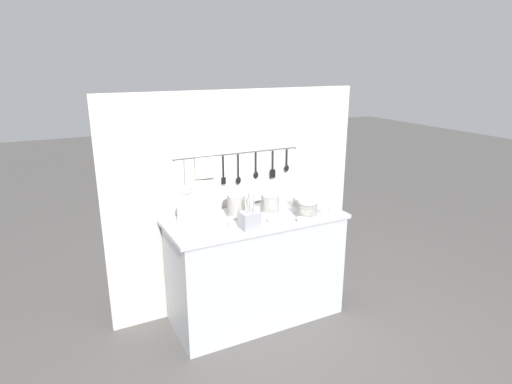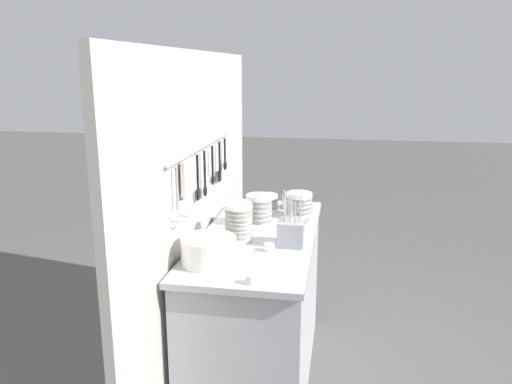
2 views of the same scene
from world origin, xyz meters
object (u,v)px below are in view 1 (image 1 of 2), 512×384
(plate_stack, at_px, (194,212))
(cup_mid_row, at_px, (254,213))
(cup_front_right, at_px, (180,232))
(cutlery_caddy, at_px, (249,220))
(cup_by_caddy, at_px, (301,220))
(bowl_stack_tall_left, at_px, (236,204))
(cup_edge_near, at_px, (220,218))
(bowl_stack_wide_centre, at_px, (307,208))
(bowl_stack_nested_right, at_px, (270,203))
(cup_back_left, at_px, (257,209))
(cup_centre, at_px, (271,220))
(steel_mixing_bowl, at_px, (321,209))
(cup_edge_far, at_px, (231,224))
(cup_front_left, at_px, (272,204))
(bowl_stack_back_corner, at_px, (301,202))

(plate_stack, height_order, cup_mid_row, plate_stack)
(cup_front_right, bearing_deg, cutlery_caddy, -12.74)
(cup_by_caddy, bearing_deg, cutlery_caddy, 170.60)
(bowl_stack_tall_left, height_order, cup_mid_row, bowl_stack_tall_left)
(cup_edge_near, bearing_deg, cup_mid_row, -5.56)
(plate_stack, bearing_deg, bowl_stack_wide_centre, -22.72)
(cutlery_caddy, relative_size, cup_front_right, 5.63)
(bowl_stack_nested_right, distance_m, cup_back_left, 0.13)
(cup_by_caddy, bearing_deg, bowl_stack_nested_right, 111.48)
(bowl_stack_tall_left, xyz_separation_m, cup_edge_near, (-0.15, -0.02, -0.08))
(plate_stack, bearing_deg, cutlery_caddy, -48.23)
(cup_centre, relative_size, cup_edge_near, 1.00)
(bowl_stack_nested_right, xyz_separation_m, plate_stack, (-0.59, 0.13, -0.03))
(cup_by_caddy, bearing_deg, cup_front_right, 168.75)
(bowl_stack_tall_left, distance_m, cup_back_left, 0.20)
(bowl_stack_nested_right, height_order, bowl_stack_tall_left, bowl_stack_tall_left)
(steel_mixing_bowl, distance_m, cup_by_caddy, 0.32)
(cup_edge_far, bearing_deg, bowl_stack_nested_right, 16.72)
(cup_front_left, bearing_deg, bowl_stack_nested_right, -124.92)
(cup_front_left, distance_m, cup_edge_far, 0.56)
(bowl_stack_nested_right, xyz_separation_m, cup_edge_near, (-0.41, 0.04, -0.07))
(steel_mixing_bowl, relative_size, cup_edge_near, 2.65)
(bowl_stack_back_corner, distance_m, bowl_stack_tall_left, 0.56)
(cup_front_right, height_order, cup_back_left, same)
(cutlery_caddy, xyz_separation_m, cup_front_left, (0.39, 0.36, -0.05))
(cup_edge_far, bearing_deg, plate_stack, 128.73)
(bowl_stack_nested_right, height_order, cup_front_right, bowl_stack_nested_right)
(cup_mid_row, height_order, cup_back_left, same)
(plate_stack, bearing_deg, cup_front_right, -128.39)
(steel_mixing_bowl, bearing_deg, plate_stack, 164.97)
(bowl_stack_wide_centre, distance_m, cup_mid_row, 0.41)
(plate_stack, relative_size, cup_edge_far, 5.00)
(bowl_stack_tall_left, height_order, cup_centre, bowl_stack_tall_left)
(steel_mixing_bowl, distance_m, cup_centre, 0.49)
(cup_front_right, bearing_deg, cup_front_left, 15.77)
(bowl_stack_wide_centre, xyz_separation_m, cup_edge_near, (-0.63, 0.25, -0.05))
(bowl_stack_back_corner, height_order, plate_stack, plate_stack)
(bowl_stack_nested_right, distance_m, cup_mid_row, 0.15)
(bowl_stack_nested_right, xyz_separation_m, cup_by_caddy, (0.11, -0.28, -0.07))
(cutlery_caddy, height_order, cup_front_left, cutlery_caddy)
(cup_mid_row, xyz_separation_m, cup_centre, (0.04, -0.20, 0.00))
(bowl_stack_nested_right, distance_m, bowl_stack_tall_left, 0.27)
(bowl_stack_back_corner, distance_m, plate_stack, 0.89)
(bowl_stack_nested_right, bearing_deg, cup_front_right, -172.55)
(bowl_stack_wide_centre, bearing_deg, steel_mixing_bowl, 21.07)
(bowl_stack_tall_left, distance_m, cup_edge_far, 0.23)
(cup_front_left, bearing_deg, bowl_stack_wide_centre, -72.73)
(cup_front_left, relative_size, cup_back_left, 1.00)
(bowl_stack_nested_right, distance_m, cup_by_caddy, 0.30)
(bowl_stack_back_corner, bearing_deg, cup_back_left, 167.29)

